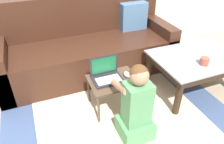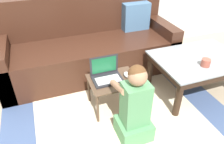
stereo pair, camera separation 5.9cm
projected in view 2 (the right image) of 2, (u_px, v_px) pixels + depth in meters
name	position (u px, v px, depth m)	size (l,w,h in m)	color
ground_plane	(121.00, 119.00, 2.19)	(16.00, 16.00, 0.00)	gray
area_rug	(121.00, 120.00, 2.18)	(2.25, 1.81, 0.01)	#3D517A
couch	(89.00, 48.00, 2.81)	(2.16, 0.81, 0.93)	#381E14
coffee_table	(198.00, 63.00, 2.39)	(0.95, 0.69, 0.43)	gray
laptop_desk	(113.00, 83.00, 2.18)	(0.48, 0.37, 0.35)	#4C3828
laptop	(107.00, 76.00, 2.15)	(0.29, 0.21, 0.22)	#232328
computer_mouse	(127.00, 75.00, 2.19)	(0.06, 0.10, 0.04)	silver
person_seated	(135.00, 108.00, 1.85)	(0.29, 0.41, 0.75)	#518E5B
cup_on_table	(206.00, 63.00, 2.19)	(0.09, 0.09, 0.08)	#994C3D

